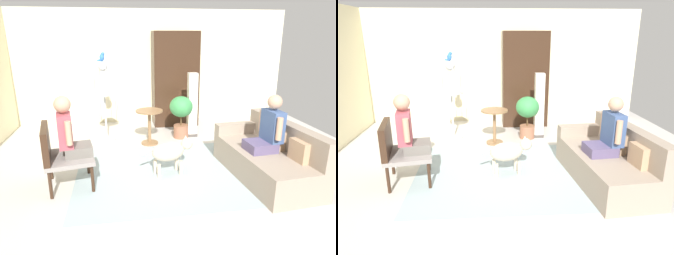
# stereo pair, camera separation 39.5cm
# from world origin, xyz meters

# --- Properties ---
(ground_plane) EXTENTS (7.30, 7.30, 0.00)m
(ground_plane) POSITION_xyz_m (0.00, 0.00, 0.00)
(ground_plane) COLOR beige
(back_wall) EXTENTS (6.59, 0.12, 2.58)m
(back_wall) POSITION_xyz_m (0.00, 3.10, 1.29)
(back_wall) COLOR beige
(back_wall) RESTS_ON ground
(area_rug) EXTENTS (2.60, 2.33, 0.01)m
(area_rug) POSITION_xyz_m (-0.09, 0.06, 0.00)
(area_rug) COLOR #9EB2B7
(area_rug) RESTS_ON ground
(couch) EXTENTS (1.00, 1.89, 0.81)m
(couch) POSITION_xyz_m (1.43, -0.25, 0.29)
(couch) COLOR gray
(couch) RESTS_ON ground
(armchair) EXTENTS (0.75, 0.80, 0.89)m
(armchair) POSITION_xyz_m (-1.54, -0.11, 0.52)
(armchair) COLOR #382316
(armchair) RESTS_ON ground
(person_on_couch) EXTENTS (0.49, 0.52, 0.81)m
(person_on_couch) POSITION_xyz_m (1.39, -0.27, 0.74)
(person_on_couch) COLOR #5A4F76
(person_on_armchair) EXTENTS (0.48, 0.50, 0.83)m
(person_on_armchair) POSITION_xyz_m (-1.39, -0.08, 0.79)
(person_on_armchair) COLOR slate
(round_end_table) EXTENTS (0.51, 0.51, 0.67)m
(round_end_table) POSITION_xyz_m (-0.15, 1.41, 0.42)
(round_end_table) COLOR olive
(round_end_table) RESTS_ON ground
(dog) EXTENTS (0.80, 0.38, 0.57)m
(dog) POSITION_xyz_m (0.02, 0.04, 0.36)
(dog) COLOR beige
(dog) RESTS_ON ground
(bird_cage_stand) EXTENTS (0.46, 0.46, 1.55)m
(bird_cage_stand) POSITION_xyz_m (-0.98, 1.76, 0.90)
(bird_cage_stand) COLOR silver
(bird_cage_stand) RESTS_ON ground
(parrot) EXTENTS (0.17, 0.10, 0.17)m
(parrot) POSITION_xyz_m (-0.98, 1.76, 1.63)
(parrot) COLOR blue
(parrot) RESTS_ON bird_cage_stand
(potted_plant) EXTENTS (0.46, 0.46, 0.86)m
(potted_plant) POSITION_xyz_m (0.52, 1.67, 0.54)
(potted_plant) COLOR #996047
(potted_plant) RESTS_ON ground
(column_lamp) EXTENTS (0.20, 0.20, 1.30)m
(column_lamp) POSITION_xyz_m (0.76, 1.74, 0.65)
(column_lamp) COLOR #4C4742
(column_lamp) RESTS_ON ground
(armoire_cabinet) EXTENTS (1.01, 0.56, 2.10)m
(armoire_cabinet) POSITION_xyz_m (0.58, 2.69, 1.05)
(armoire_cabinet) COLOR #382316
(armoire_cabinet) RESTS_ON ground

